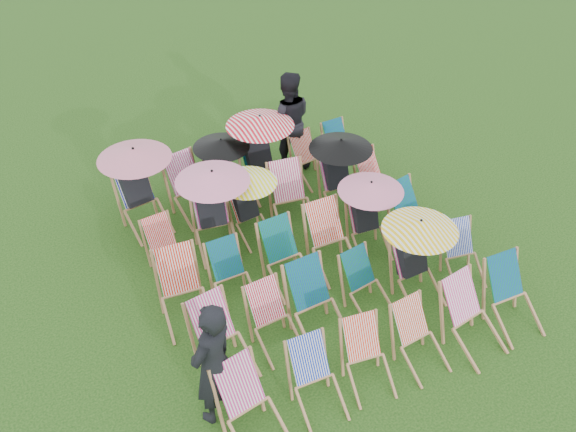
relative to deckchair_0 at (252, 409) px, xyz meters
name	(u,v)px	position (x,y,z in m)	size (l,w,h in m)	color
ground	(311,272)	(2.04, 2.21, -0.50)	(100.00, 100.00, 0.00)	black
deckchair_0	(252,409)	(0.00, 0.00, 0.00)	(0.79, 1.00, 0.99)	#A4744C
deckchair_1	(317,381)	(0.90, 0.03, -0.05)	(0.63, 0.85, 0.90)	#A4744C
deckchair_2	(368,359)	(1.67, 0.03, -0.06)	(0.69, 0.88, 0.87)	#A4744C
deckchair_3	(421,339)	(2.47, -0.01, -0.06)	(0.64, 0.85, 0.88)	#A4744C
deckchair_4	(474,318)	(3.30, -0.09, 0.01)	(0.79, 1.01, 1.00)	#A4744C
deckchair_5	(515,297)	(4.08, -0.04, 0.00)	(0.69, 0.94, 0.99)	#A4744C
deckchair_6	(222,341)	(0.09, 1.14, 0.00)	(0.78, 1.00, 0.99)	#A4744C
deckchair_7	(274,321)	(0.88, 1.17, -0.05)	(0.64, 0.86, 0.89)	#A4744C
deckchair_8	(317,305)	(1.52, 1.11, 0.02)	(0.72, 0.98, 1.03)	#A4744C
deckchair_9	(367,285)	(2.40, 1.18, -0.06)	(0.68, 0.87, 0.87)	#A4744C
deckchair_10	(418,258)	(3.20, 1.10, 0.20)	(1.11, 1.16, 1.32)	#A4744C
deckchair_11	(464,254)	(4.10, 1.07, -0.07)	(0.70, 0.87, 0.85)	#A4744C
deckchair_12	(183,292)	(-0.05, 2.22, 0.02)	(0.76, 1.00, 1.02)	#A4744C
deckchair_13	(232,276)	(0.72, 2.25, -0.05)	(0.60, 0.83, 0.89)	#A4744C
deckchair_14	(287,257)	(1.61, 2.21, -0.01)	(0.68, 0.92, 0.97)	#A4744C
deckchair_15	(333,241)	(2.41, 2.20, 0.01)	(0.68, 0.95, 1.02)	#A4744C
deckchair_16	(369,216)	(3.15, 2.31, 0.16)	(1.05, 1.10, 1.25)	#A4744C
deckchair_17	(414,214)	(3.97, 2.20, -0.02)	(0.79, 0.98, 0.95)	#A4744C
deckchair_18	(166,248)	(0.06, 3.36, -0.09)	(0.61, 0.80, 0.81)	#A4744C
deckchair_19	(214,210)	(0.96, 3.51, 0.25)	(1.19, 1.26, 1.41)	#A4744C
deckchair_20	(249,205)	(1.58, 3.51, 0.11)	(0.97, 1.04, 1.16)	#A4744C
deckchair_21	(292,199)	(2.35, 3.46, 0.02)	(0.81, 1.03, 1.03)	#A4744C
deckchair_22	(340,174)	(3.33, 3.52, 0.19)	(1.10, 1.15, 1.31)	#A4744C
deckchair_23	(376,178)	(4.04, 3.44, -0.07)	(0.70, 0.87, 0.85)	#A4744C
deckchair_24	(139,187)	(0.08, 4.62, 0.27)	(1.22, 1.32, 1.45)	#A4744C
deckchair_25	(192,189)	(0.94, 4.52, 0.02)	(0.83, 1.04, 1.02)	#A4744C
deckchair_26	(222,170)	(1.58, 4.66, 0.13)	(1.00, 1.06, 1.19)	#A4744C
deckchair_27	(261,153)	(2.35, 4.65, 0.27)	(1.22, 1.28, 1.45)	#A4744C
deckchair_28	(311,159)	(3.28, 4.49, -0.07)	(0.69, 0.87, 0.86)	#A4744C
deckchair_29	(341,147)	(4.03, 4.61, -0.08)	(0.59, 0.80, 0.84)	#A4744C
person_left	(213,364)	(-0.26, 0.50, 0.44)	(0.68, 0.45, 1.87)	black
person_rear	(287,121)	(3.13, 5.13, 0.48)	(0.94, 0.74, 1.94)	black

